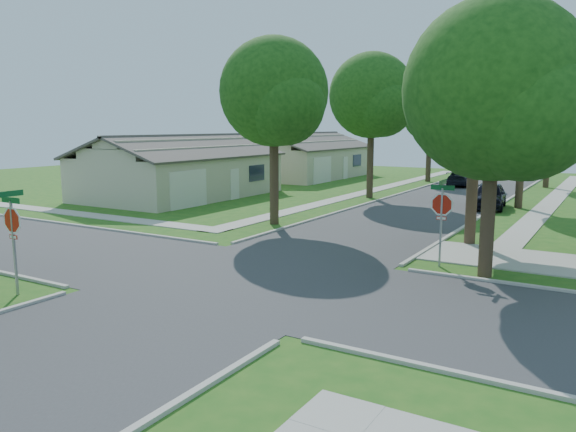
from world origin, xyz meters
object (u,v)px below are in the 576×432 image
(tree_e_near, at_px, (478,103))
(car_curb_east, at_px, (489,195))
(stop_sign_sw, at_px, (12,225))
(tree_ne_corner, at_px, (497,98))
(tree_w_near, at_px, (275,97))
(tree_e_far, at_px, (552,110))
(car_curb_west, at_px, (462,178))
(tree_w_far, at_px, (431,117))
(house_nw_near, at_px, (181,174))
(house_nw_far, at_px, (303,161))
(stop_sign_ne, at_px, (442,208))
(tree_e_mid, at_px, (526,100))
(tree_w_mid, at_px, (373,99))

(tree_e_near, relative_size, car_curb_east, 1.85)
(stop_sign_sw, bearing_deg, tree_ne_corner, 38.84)
(tree_e_near, height_order, tree_w_near, tree_w_near)
(tree_e_near, bearing_deg, tree_e_far, 90.00)
(tree_e_near, xyz_separation_m, car_curb_west, (-5.95, 22.70, -5.01))
(tree_e_far, xyz_separation_m, tree_w_near, (-9.40, -25.00, 0.14))
(tree_w_far, height_order, house_nw_near, tree_w_far)
(house_nw_far, bearing_deg, tree_ne_corner, -51.19)
(stop_sign_ne, xyz_separation_m, house_nw_far, (-20.69, 27.30, -0.51))
(stop_sign_ne, height_order, tree_e_mid, tree_e_mid)
(tree_w_far, bearing_deg, tree_e_mid, -54.10)
(tree_e_mid, relative_size, house_nw_far, 0.68)
(house_nw_near, bearing_deg, house_nw_far, 90.00)
(tree_w_near, height_order, car_curb_east, tree_w_near)
(tree_e_mid, height_order, car_curb_west, tree_e_mid)
(tree_ne_corner, distance_m, car_curb_east, 16.82)
(tree_e_mid, bearing_deg, house_nw_near, -163.85)
(tree_e_mid, bearing_deg, tree_w_mid, 180.00)
(tree_e_far, xyz_separation_m, house_nw_near, (-20.75, -19.01, -4.46))
(tree_ne_corner, height_order, house_nw_near, tree_ne_corner)
(tree_w_near, xyz_separation_m, car_curb_west, (3.44, 22.70, -5.48))
(tree_e_near, relative_size, tree_w_near, 0.92)
(house_nw_far, bearing_deg, tree_e_mid, -27.91)
(stop_sign_sw, relative_size, tree_w_mid, 0.31)
(tree_e_mid, height_order, tree_w_near, tree_e_mid)
(stop_sign_ne, distance_m, car_curb_west, 27.68)
(stop_sign_sw, xyz_separation_m, stop_sign_ne, (9.40, 9.40, 0.00))
(stop_sign_ne, distance_m, car_curb_east, 15.43)
(stop_sign_sw, height_order, tree_w_mid, tree_w_mid)
(house_nw_near, relative_size, house_nw_far, 1.00)
(tree_w_near, bearing_deg, house_nw_far, 116.27)
(house_nw_far, distance_m, car_curb_west, 14.82)
(tree_e_near, xyz_separation_m, tree_w_mid, (-9.39, 12.00, 0.85))
(tree_w_mid, distance_m, tree_w_far, 13.04)
(house_nw_near, bearing_deg, stop_sign_ne, -26.46)
(stop_sign_sw, bearing_deg, house_nw_near, 119.83)
(stop_sign_ne, height_order, tree_w_mid, tree_w_mid)
(tree_w_far, height_order, car_curb_east, tree_w_far)
(tree_ne_corner, bearing_deg, tree_e_mid, 95.45)
(tree_w_mid, xyz_separation_m, car_curb_west, (3.44, 10.70, -5.85))
(stop_sign_ne, distance_m, house_nw_far, 34.26)
(tree_e_far, bearing_deg, tree_ne_corner, -86.91)
(tree_w_near, relative_size, car_curb_west, 2.04)
(tree_e_near, height_order, tree_e_far, tree_e_far)
(stop_sign_sw, height_order, tree_e_far, tree_e_far)
(stop_sign_ne, bearing_deg, house_nw_far, 127.16)
(stop_sign_sw, relative_size, car_curb_west, 0.68)
(tree_e_mid, height_order, tree_ne_corner, tree_e_mid)
(tree_e_far, height_order, house_nw_near, tree_e_far)
(tree_w_mid, relative_size, house_nw_far, 0.70)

